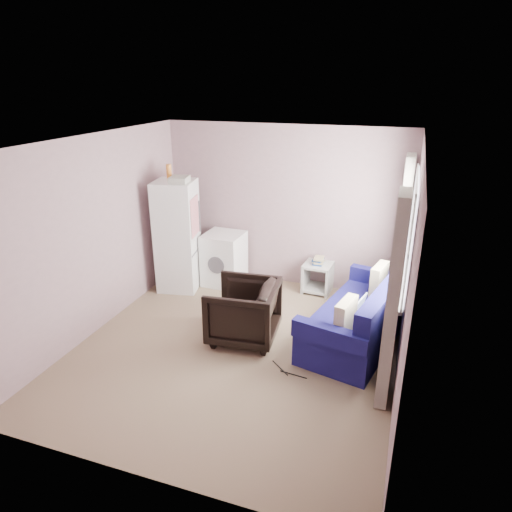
{
  "coord_description": "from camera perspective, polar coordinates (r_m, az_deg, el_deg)",
  "views": [
    {
      "loc": [
        1.8,
        -4.52,
        3.13
      ],
      "look_at": [
        0.05,
        0.6,
        1.0
      ],
      "focal_mm": 32.0,
      "sensor_mm": 36.0,
      "label": 1
    }
  ],
  "objects": [
    {
      "name": "floor_cables",
      "position": [
        5.37,
        3.87,
        -14.17
      ],
      "size": [
        0.46,
        0.22,
        0.01
      ],
      "rotation": [
        0.0,
        0.0,
        -0.39
      ],
      "color": "black",
      "rests_on": "ground"
    },
    {
      "name": "sofa",
      "position": [
        5.9,
        13.14,
        -7.63
      ],
      "size": [
        1.29,
        2.09,
        0.87
      ],
      "rotation": [
        0.0,
        0.0,
        -0.23
      ],
      "color": "navy",
      "rests_on": "ground"
    },
    {
      "name": "window_dressing",
      "position": [
        5.6,
        17.4,
        -0.73
      ],
      "size": [
        0.17,
        2.62,
        2.18
      ],
      "color": "white",
      "rests_on": "ground"
    },
    {
      "name": "side_table",
      "position": [
        7.12,
        7.73,
        -2.42
      ],
      "size": [
        0.44,
        0.44,
        0.57
      ],
      "rotation": [
        0.0,
        0.0,
        -0.06
      ],
      "color": "#A8A9A5",
      "rests_on": "ground"
    },
    {
      "name": "armchair",
      "position": [
        5.75,
        -1.59,
        -6.61
      ],
      "size": [
        0.84,
        0.89,
        0.84
      ],
      "primitive_type": "imported",
      "rotation": [
        0.0,
        0.0,
        -1.48
      ],
      "color": "black",
      "rests_on": "ground"
    },
    {
      "name": "fridge",
      "position": [
        7.09,
        -9.8,
        2.55
      ],
      "size": [
        0.69,
        0.69,
        1.95
      ],
      "rotation": [
        0.0,
        0.0,
        0.19
      ],
      "color": "silver",
      "rests_on": "ground"
    },
    {
      "name": "room",
      "position": [
        5.22,
        -2.42,
        0.37
      ],
      "size": [
        3.84,
        4.24,
        2.54
      ],
      "color": "#826C55",
      "rests_on": "ground"
    },
    {
      "name": "washing_machine",
      "position": [
        7.3,
        -4.02,
        -0.21
      ],
      "size": [
        0.61,
        0.62,
        0.84
      ],
      "rotation": [
        0.0,
        0.0,
        -0.03
      ],
      "color": "silver",
      "rests_on": "ground"
    }
  ]
}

